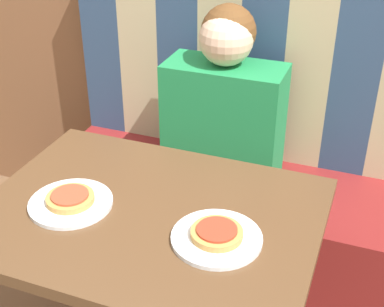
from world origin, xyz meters
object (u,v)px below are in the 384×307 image
Objects in this scene: plate_left at (71,203)px; pizza_left at (70,198)px; person at (224,101)px; plate_right at (217,238)px; pizza_right at (217,233)px.

pizza_left is at bearing 90.00° from plate_left.
plate_left is at bearing -106.43° from person.
person is 0.74m from plate_right.
plate_right is at bearing -73.57° from person.
person is at bearing 73.57° from pizza_left.
plate_right is (0.42, 0.00, 0.00)m from plate_left.
pizza_left reaches higher than plate_right.
plate_left is at bearing 180.00° from plate_right.
plate_left is (-0.21, -0.71, -0.03)m from person.
pizza_left is (-0.42, 0.00, 0.02)m from plate_right.
pizza_left reaches higher than plate_left.
pizza_right is at bearing 0.00° from plate_left.
pizza_left is (0.00, 0.00, 0.02)m from plate_left.
person is at bearing 106.43° from pizza_right.
pizza_left is 1.00× the size of pizza_right.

